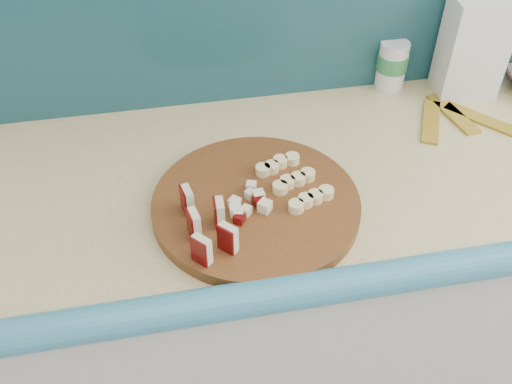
% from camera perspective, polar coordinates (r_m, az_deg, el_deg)
% --- Properties ---
extents(kitchen_counter, '(2.20, 0.63, 0.91)m').
position_cam_1_polar(kitchen_counter, '(1.61, 17.84, -8.42)').
color(kitchen_counter, beige).
rests_on(kitchen_counter, ground).
extents(cutting_board, '(0.50, 0.50, 0.02)m').
position_cam_1_polar(cutting_board, '(1.06, 0.00, -1.28)').
color(cutting_board, '#4F2C11').
rests_on(cutting_board, kitchen_counter).
extents(apple_wedges, '(0.08, 0.16, 0.05)m').
position_cam_1_polar(apple_wedges, '(0.97, -5.06, -3.28)').
color(apple_wedges, beige).
rests_on(apple_wedges, cutting_board).
extents(apple_chunks, '(0.06, 0.06, 0.02)m').
position_cam_1_polar(apple_chunks, '(1.04, -1.12, -0.92)').
color(apple_chunks, beige).
rests_on(apple_chunks, cutting_board).
extents(banana_slices, '(0.14, 0.16, 0.02)m').
position_cam_1_polar(banana_slices, '(1.08, 3.75, 1.13)').
color(banana_slices, '#DFCB88').
rests_on(banana_slices, cutting_board).
extents(flour_bag, '(0.15, 0.11, 0.23)m').
position_cam_1_polar(flour_bag, '(1.42, 20.89, 13.41)').
color(flour_bag, silver).
rests_on(flour_bag, kitchen_counter).
extents(canister, '(0.07, 0.07, 0.12)m').
position_cam_1_polar(canister, '(1.41, 13.44, 12.30)').
color(canister, silver).
rests_on(canister, kitchen_counter).
extents(banana_peel, '(0.23, 0.19, 0.01)m').
position_cam_1_polar(banana_peel, '(1.37, 19.24, 7.02)').
color(banana_peel, gold).
rests_on(banana_peel, kitchen_counter).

